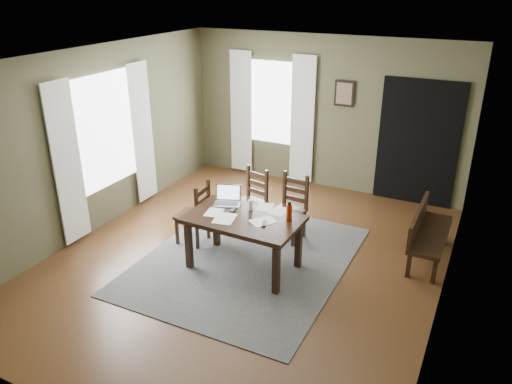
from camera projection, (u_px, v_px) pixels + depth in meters
The scene contains 26 objects.
ground at pixel (246, 260), 6.84m from camera, with size 5.00×6.00×0.01m.
room_shell at pixel (245, 133), 6.12m from camera, with size 5.02×6.02×2.71m.
rug at pixel (246, 260), 6.84m from camera, with size 2.60×3.20×0.01m.
dining_table at pixel (244, 224), 6.41m from camera, with size 1.48×0.91×0.73m.
chair_end at pixel (195, 214), 7.11m from camera, with size 0.43×0.43×0.94m.
chair_back_left at pixel (252, 200), 7.53m from camera, with size 0.49×0.49×0.94m.
chair_back_right at pixel (291, 208), 7.24m from camera, with size 0.46×0.46×0.96m.
bench at pixel (426, 230), 6.70m from camera, with size 0.42×1.30×0.74m.
laptop at pixel (228, 198), 6.76m from camera, with size 0.42×0.38×0.24m.
computer_mouse at pixel (233, 211), 6.52m from camera, with size 0.05×0.09×0.03m, color #3F3F42.
tv_remote at pixel (264, 224), 6.20m from camera, with size 0.04×0.16×0.02m, color black.
drinking_glass at pixel (251, 205), 6.55m from camera, with size 0.06×0.06×0.14m, color silver.
water_bottle at pixel (289, 212), 6.25m from camera, with size 0.10×0.10×0.26m.
paper_a at pixel (214, 212), 6.50m from camera, with size 0.21×0.27×0.00m, color white.
paper_b at pixel (263, 221), 6.27m from camera, with size 0.23×0.31×0.00m, color white.
paper_c at pixel (265, 207), 6.64m from camera, with size 0.22×0.28×0.00m, color white.
paper_d at pixel (279, 211), 6.53m from camera, with size 0.21×0.28×0.00m, color white.
paper_e at pixel (225, 218), 6.34m from camera, with size 0.25×0.33×0.00m, color white.
window_left at pixel (105, 131), 7.43m from camera, with size 0.01×1.30×1.70m.
window_back at pixel (272, 103), 9.11m from camera, with size 1.00×0.01×1.50m.
curtain_left_near at pixel (67, 165), 6.84m from camera, with size 0.03×0.48×2.30m.
curtain_left_far at pixel (143, 133), 8.19m from camera, with size 0.03×0.48×2.30m.
curtain_back_left at pixel (241, 113), 9.44m from camera, with size 0.44×0.03×2.30m.
curtain_back_right at pixel (302, 120), 8.93m from camera, with size 0.44×0.03×2.30m.
framed_picture at pixel (344, 93), 8.44m from camera, with size 0.34×0.03×0.44m.
doorway_back at pixel (418, 143), 8.19m from camera, with size 1.30×0.03×2.10m.
Camera 1 is at (2.74, -5.23, 3.58)m, focal length 35.00 mm.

